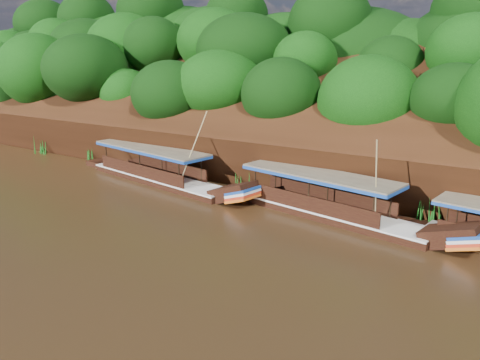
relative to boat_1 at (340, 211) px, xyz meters
The scene contains 5 objects.
ground 7.74m from the boat_1, 111.93° to the right, with size 160.00×160.00×0.00m, color black.
riverbank 15.88m from the boat_1, 100.54° to the left, with size 120.00×30.06×19.40m.
boat_1 is the anchor object (origin of this frame).
boat_2 13.62m from the boat_1, behind, with size 16.25×4.70×6.10m.
reeds 7.09m from the boat_1, 161.51° to the left, with size 48.95×2.20×2.02m.
Camera 1 is at (11.88, -17.31, 9.27)m, focal length 35.00 mm.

